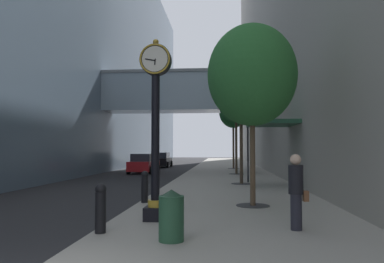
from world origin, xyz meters
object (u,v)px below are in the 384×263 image
(street_tree_near, at_px, (252,75))
(pedestrian_walking, at_px, (296,190))
(street_tree_mid_near, at_px, (241,101))
(trash_bin, at_px, (171,215))
(street_tree_mid_far, at_px, (236,102))
(car_red_near, at_px, (144,164))
(bollard_nearest, at_px, (101,207))
(bollard_fourth, at_px, (157,180))
(car_black_mid, at_px, (161,160))
(street_clock, at_px, (155,120))
(bollard_third, at_px, (145,186))
(street_tree_far, at_px, (233,112))

(street_tree_near, distance_m, pedestrian_walking, 5.04)
(street_tree_mid_near, height_order, trash_bin, street_tree_mid_near)
(street_tree_mid_far, distance_m, car_red_near, 9.20)
(bollard_nearest, height_order, pedestrian_walking, pedestrian_walking)
(bollard_fourth, xyz_separation_m, car_black_mid, (-3.96, 24.94, 0.06))
(street_clock, distance_m, bollard_nearest, 2.78)
(trash_bin, height_order, car_black_mid, car_black_mid)
(bollard_nearest, bearing_deg, street_tree_near, 49.11)
(street_tree_near, xyz_separation_m, trash_bin, (-2.04, -4.89, -3.81))
(bollard_third, bearing_deg, bollard_nearest, -90.00)
(bollard_fourth, xyz_separation_m, street_tree_mid_near, (3.72, 4.92, 3.88))
(car_red_near, relative_size, car_black_mid, 0.91)
(trash_bin, xyz_separation_m, pedestrian_walking, (2.76, 1.26, 0.39))
(pedestrian_walking, bearing_deg, car_black_mid, 104.98)
(pedestrian_walking, bearing_deg, bollard_third, 137.51)
(street_tree_far, distance_m, pedestrian_walking, 27.18)
(bollard_fourth, distance_m, trash_bin, 7.88)
(street_tree_mid_near, bearing_deg, bollard_nearest, -107.20)
(bollard_third, relative_size, trash_bin, 1.05)
(bollard_third, distance_m, trash_bin, 5.59)
(street_tree_far, height_order, car_red_near, street_tree_far)
(bollard_fourth, relative_size, car_black_mid, 0.24)
(car_red_near, bearing_deg, car_black_mid, 91.03)
(trash_bin, bearing_deg, street_clock, 108.79)
(trash_bin, bearing_deg, street_tree_mid_far, 84.28)
(street_tree_mid_far, bearing_deg, bollard_nearest, -100.68)
(street_tree_near, xyz_separation_m, car_black_mid, (-7.68, 27.74, -3.70))
(bollard_nearest, bearing_deg, pedestrian_walking, 8.48)
(street_tree_far, bearing_deg, street_tree_mid_near, -90.00)
(street_tree_mid_near, distance_m, trash_bin, 13.37)
(trash_bin, height_order, car_red_near, car_red_near)
(bollard_fourth, relative_size, street_tree_mid_far, 0.16)
(car_red_near, bearing_deg, street_clock, -77.08)
(street_tree_far, relative_size, car_black_mid, 1.50)
(bollard_fourth, relative_size, street_tree_near, 0.18)
(bollard_nearest, relative_size, trash_bin, 1.05)
(street_tree_far, bearing_deg, street_tree_mid_far, -90.00)
(bollard_fourth, distance_m, pedestrian_walking, 7.83)
(bollard_fourth, bearing_deg, car_red_near, 104.07)
(car_black_mid, bearing_deg, street_tree_far, -30.77)
(pedestrian_walking, distance_m, car_black_mid, 32.48)
(street_tree_mid_near, bearing_deg, street_clock, -104.85)
(street_tree_near, distance_m, street_tree_mid_far, 15.48)
(bollard_third, distance_m, pedestrian_walking, 6.04)
(street_clock, distance_m, street_tree_mid_far, 18.59)
(street_tree_near, height_order, pedestrian_walking, street_tree_near)
(street_tree_mid_far, height_order, pedestrian_walking, street_tree_mid_far)
(street_tree_mid_near, xyz_separation_m, car_black_mid, (-7.68, 20.02, -3.82))
(street_clock, xyz_separation_m, bollard_nearest, (-0.95, -1.57, -2.08))
(car_red_near, height_order, car_black_mid, car_black_mid)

